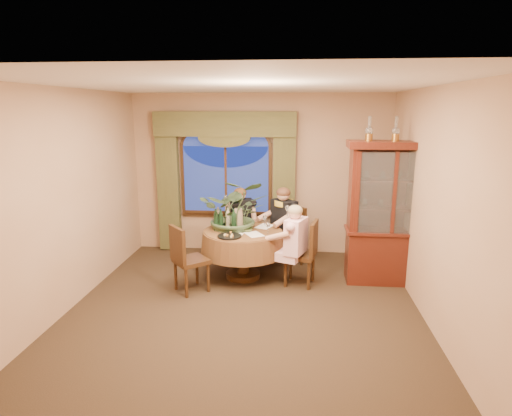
# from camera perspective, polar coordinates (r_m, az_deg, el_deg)

# --- Properties ---
(floor) EXTENTS (5.00, 5.00, 0.00)m
(floor) POSITION_cam_1_polar(r_m,az_deg,el_deg) (5.60, -1.73, -13.83)
(floor) COLOR black
(floor) RESTS_ON ground
(wall_back) EXTENTS (4.50, 0.00, 4.50)m
(wall_back) POSITION_cam_1_polar(r_m,az_deg,el_deg) (7.57, 0.55, 4.47)
(wall_back) COLOR #A37856
(wall_back) RESTS_ON ground
(wall_right) EXTENTS (0.00, 5.00, 5.00)m
(wall_right) POSITION_cam_1_polar(r_m,az_deg,el_deg) (5.33, 22.90, -0.26)
(wall_right) COLOR #A37856
(wall_right) RESTS_ON ground
(ceiling) EXTENTS (5.00, 5.00, 0.00)m
(ceiling) POSITION_cam_1_polar(r_m,az_deg,el_deg) (5.00, -1.96, 16.11)
(ceiling) COLOR white
(ceiling) RESTS_ON wall_back
(window) EXTENTS (1.62, 0.10, 1.32)m
(window) POSITION_cam_1_polar(r_m,az_deg,el_deg) (7.59, -4.03, 3.70)
(window) COLOR navy
(window) RESTS_ON wall_back
(arched_transom) EXTENTS (1.60, 0.06, 0.44)m
(arched_transom) POSITION_cam_1_polar(r_m,az_deg,el_deg) (7.50, -4.12, 9.59)
(arched_transom) COLOR navy
(arched_transom) RESTS_ON wall_back
(drapery_left) EXTENTS (0.38, 0.14, 2.32)m
(drapery_left) POSITION_cam_1_polar(r_m,az_deg,el_deg) (7.80, -11.57, 2.82)
(drapery_left) COLOR #444322
(drapery_left) RESTS_ON floor
(drapery_right) EXTENTS (0.38, 0.14, 2.32)m
(drapery_right) POSITION_cam_1_polar(r_m,az_deg,el_deg) (7.46, 3.76, 2.61)
(drapery_right) COLOR #444322
(drapery_right) RESTS_ON floor
(swag_valance) EXTENTS (2.45, 0.16, 0.42)m
(swag_valance) POSITION_cam_1_polar(r_m,az_deg,el_deg) (7.41, -4.25, 11.09)
(swag_valance) COLOR #444322
(swag_valance) RESTS_ON wall_back
(dining_table) EXTENTS (1.60, 1.60, 0.75)m
(dining_table) POSITION_cam_1_polar(r_m,az_deg,el_deg) (6.56, -1.75, -6.14)
(dining_table) COLOR maroon
(dining_table) RESTS_ON floor
(china_cabinet) EXTENTS (1.30, 0.52, 2.10)m
(china_cabinet) POSITION_cam_1_polar(r_m,az_deg,el_deg) (6.50, 17.40, -0.74)
(china_cabinet) COLOR #3B120C
(china_cabinet) RESTS_ON floor
(oil_lamp_left) EXTENTS (0.11, 0.11, 0.34)m
(oil_lamp_left) POSITION_cam_1_polar(r_m,az_deg,el_deg) (6.27, 14.88, 10.20)
(oil_lamp_left) COLOR #A5722D
(oil_lamp_left) RESTS_ON china_cabinet
(oil_lamp_center) EXTENTS (0.11, 0.11, 0.34)m
(oil_lamp_center) POSITION_cam_1_polar(r_m,az_deg,el_deg) (6.33, 18.17, 10.02)
(oil_lamp_center) COLOR #A5722D
(oil_lamp_center) RESTS_ON china_cabinet
(oil_lamp_right) EXTENTS (0.11, 0.11, 0.34)m
(oil_lamp_right) POSITION_cam_1_polar(r_m,az_deg,el_deg) (6.42, 21.37, 9.81)
(oil_lamp_right) COLOR #A5722D
(oil_lamp_right) RESTS_ON china_cabinet
(chair_right) EXTENTS (0.50, 0.50, 0.96)m
(chair_right) POSITION_cam_1_polar(r_m,az_deg,el_deg) (6.30, 5.86, -6.01)
(chair_right) COLOR black
(chair_right) RESTS_ON floor
(chair_back_right) EXTENTS (0.59, 0.59, 0.96)m
(chair_back_right) POSITION_cam_1_polar(r_m,az_deg,el_deg) (7.07, 4.21, -3.83)
(chair_back_right) COLOR black
(chair_back_right) RESTS_ON floor
(chair_back) EXTENTS (0.47, 0.47, 0.96)m
(chair_back) POSITION_cam_1_polar(r_m,az_deg,el_deg) (7.35, -1.75, -3.13)
(chair_back) COLOR black
(chair_back) RESTS_ON floor
(chair_front_left) EXTENTS (0.59, 0.59, 0.96)m
(chair_front_left) POSITION_cam_1_polar(r_m,az_deg,el_deg) (6.12, -8.64, -6.71)
(chair_front_left) COLOR black
(chair_front_left) RESTS_ON floor
(person_pink) EXTENTS (0.54, 0.56, 1.23)m
(person_pink) POSITION_cam_1_polar(r_m,az_deg,el_deg) (6.13, 5.30, -5.21)
(person_pink) COLOR #F4BFCB
(person_pink) RESTS_ON floor
(person_back) EXTENTS (0.51, 0.48, 1.25)m
(person_back) POSITION_cam_1_polar(r_m,az_deg,el_deg) (7.29, -2.09, -2.08)
(person_back) COLOR black
(person_back) RESTS_ON floor
(person_scarf) EXTENTS (0.64, 0.64, 1.32)m
(person_scarf) POSITION_cam_1_polar(r_m,az_deg,el_deg) (6.95, 3.74, -2.56)
(person_scarf) COLOR black
(person_scarf) RESTS_ON floor
(stoneware_vase) EXTENTS (0.16, 0.16, 0.30)m
(stoneware_vase) POSITION_cam_1_polar(r_m,az_deg,el_deg) (6.55, -2.37, -1.38)
(stoneware_vase) COLOR #9F8367
(stoneware_vase) RESTS_ON dining_table
(centerpiece_plant) EXTENTS (1.04, 1.15, 0.90)m
(centerpiece_plant) POSITION_cam_1_polar(r_m,az_deg,el_deg) (6.45, -2.72, 2.93)
(centerpiece_plant) COLOR #395133
(centerpiece_plant) RESTS_ON dining_table
(olive_bowl) EXTENTS (0.15, 0.15, 0.05)m
(olive_bowl) POSITION_cam_1_polar(r_m,az_deg,el_deg) (6.37, -1.14, -2.96)
(olive_bowl) COLOR #4F5D2F
(olive_bowl) RESTS_ON dining_table
(cheese_platter) EXTENTS (0.35, 0.35, 0.02)m
(cheese_platter) POSITION_cam_1_polar(r_m,az_deg,el_deg) (6.12, -3.56, -3.77)
(cheese_platter) COLOR black
(cheese_platter) RESTS_ON dining_table
(wine_bottle_0) EXTENTS (0.07, 0.07, 0.33)m
(wine_bottle_0) POSITION_cam_1_polar(r_m,az_deg,el_deg) (6.40, -2.98, -1.59)
(wine_bottle_0) COLOR black
(wine_bottle_0) RESTS_ON dining_table
(wine_bottle_1) EXTENTS (0.07, 0.07, 0.33)m
(wine_bottle_1) POSITION_cam_1_polar(r_m,az_deg,el_deg) (6.55, -5.08, -1.28)
(wine_bottle_1) COLOR tan
(wine_bottle_1) RESTS_ON dining_table
(wine_bottle_2) EXTENTS (0.07, 0.07, 0.33)m
(wine_bottle_2) POSITION_cam_1_polar(r_m,az_deg,el_deg) (6.58, -3.89, -1.20)
(wine_bottle_2) COLOR black
(wine_bottle_2) RESTS_ON dining_table
(wine_bottle_3) EXTENTS (0.07, 0.07, 0.33)m
(wine_bottle_3) POSITION_cam_1_polar(r_m,az_deg,el_deg) (6.42, -5.36, -1.58)
(wine_bottle_3) COLOR black
(wine_bottle_3) RESTS_ON dining_table
(wine_bottle_4) EXTENTS (0.07, 0.07, 0.33)m
(wine_bottle_4) POSITION_cam_1_polar(r_m,az_deg,el_deg) (6.48, -3.77, -1.41)
(wine_bottle_4) COLOR tan
(wine_bottle_4) RESTS_ON dining_table
(wine_bottle_5) EXTENTS (0.07, 0.07, 0.33)m
(wine_bottle_5) POSITION_cam_1_polar(r_m,az_deg,el_deg) (6.42, -4.72, -1.56)
(wine_bottle_5) COLOR black
(wine_bottle_5) RESTS_ON dining_table
(tasting_paper_0) EXTENTS (0.33, 0.37, 0.00)m
(tasting_paper_0) POSITION_cam_1_polar(r_m,az_deg,el_deg) (6.23, -0.25, -3.53)
(tasting_paper_0) COLOR white
(tasting_paper_0) RESTS_ON dining_table
(tasting_paper_1) EXTENTS (0.31, 0.36, 0.00)m
(tasting_paper_1) POSITION_cam_1_polar(r_m,az_deg,el_deg) (6.64, 1.15, -2.46)
(tasting_paper_1) COLOR white
(tasting_paper_1) RESTS_ON dining_table
(tasting_paper_2) EXTENTS (0.25, 0.33, 0.00)m
(tasting_paper_2) POSITION_cam_1_polar(r_m,az_deg,el_deg) (6.18, -2.92, -3.69)
(tasting_paper_2) COLOR white
(tasting_paper_2) RESTS_ON dining_table
(wine_glass_person_pink) EXTENTS (0.07, 0.07, 0.18)m
(wine_glass_person_pink) POSITION_cam_1_polar(r_m,az_deg,el_deg) (6.23, 1.60, -2.69)
(wine_glass_person_pink) COLOR silver
(wine_glass_person_pink) RESTS_ON dining_table
(wine_glass_person_back) EXTENTS (0.07, 0.07, 0.18)m
(wine_glass_person_back) POSITION_cam_1_polar(r_m,az_deg,el_deg) (6.83, -1.95, -1.29)
(wine_glass_person_back) COLOR silver
(wine_glass_person_back) RESTS_ON dining_table
(wine_glass_person_scarf) EXTENTS (0.07, 0.07, 0.18)m
(wine_glass_person_scarf) POSITION_cam_1_polar(r_m,az_deg,el_deg) (6.66, 1.17, -1.65)
(wine_glass_person_scarf) COLOR silver
(wine_glass_person_scarf) RESTS_ON dining_table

